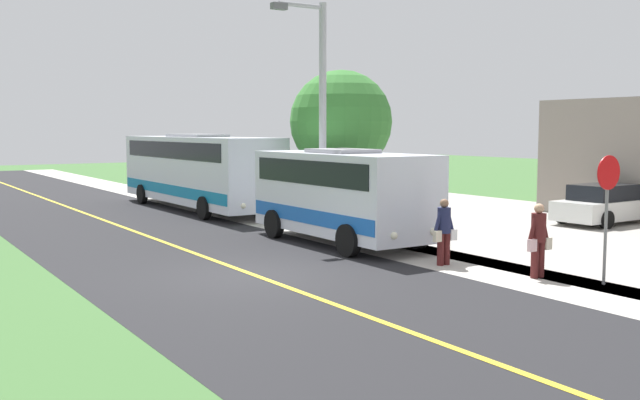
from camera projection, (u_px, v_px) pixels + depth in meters
The scene contains 12 objects.
ground_plane at pixel (251, 274), 17.28m from camera, with size 120.00×120.00×0.00m, color #3D6633.
road_surface at pixel (251, 274), 17.27m from camera, with size 8.00×100.00×0.01m, color black.
sidewalk at pixel (419, 254), 20.06m from camera, with size 2.40×100.00×0.01m, color #B2ADA3.
road_centre_line at pixel (251, 274), 17.27m from camera, with size 0.16×100.00×0.00m, color gold.
shuttle_bus_front at pixel (342, 192), 21.87m from camera, with size 2.69×6.80×2.86m.
transit_bus_rear at pixel (197, 168), 31.24m from camera, with size 2.78×11.65×3.25m.
pedestrian_with_bags at pixel (538, 238), 16.78m from camera, with size 0.72×0.34×1.74m.
pedestrian_waiting at pixel (444, 230), 18.36m from camera, with size 0.72×0.34×1.70m.
stop_sign at pixel (607, 197), 15.94m from camera, with size 0.76×0.07×2.88m.
street_light_pole at pixel (319, 108), 23.36m from camera, with size 1.97×0.24×7.47m.
parked_car_near at pixel (606, 205), 26.59m from camera, with size 4.48×2.17×1.45m.
tree_curbside at pixel (341, 122), 26.82m from camera, with size 3.80×3.80×5.64m.
Camera 1 is at (7.78, 15.23, 3.44)m, focal length 40.69 mm.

